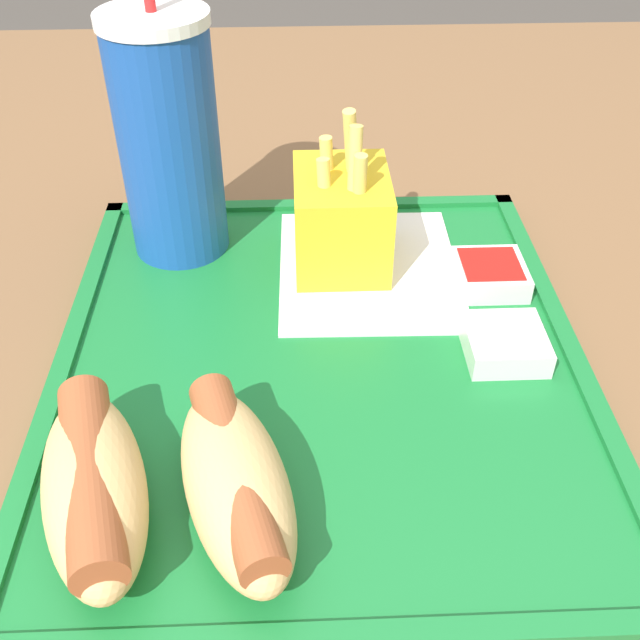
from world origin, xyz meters
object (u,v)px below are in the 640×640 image
at_px(hot_dog_far, 94,486).
at_px(hot_dog_near, 236,482).
at_px(fries_carton, 342,217).
at_px(sauce_cup_ketchup, 489,273).
at_px(soda_cup, 169,139).
at_px(sauce_cup_mayo, 505,342).

distance_m(hot_dog_far, hot_dog_near, 0.07).
relative_size(hot_dog_far, fries_carton, 1.18).
xyz_separation_m(hot_dog_far, sauce_cup_ketchup, (0.19, -0.24, -0.02)).
bearing_deg(hot_dog_far, hot_dog_near, -90.00).
bearing_deg(hot_dog_near, hot_dog_far, 90.00).
distance_m(soda_cup, hot_dog_near, 0.26).
xyz_separation_m(hot_dog_far, fries_carton, (0.22, -0.13, 0.01)).
bearing_deg(hot_dog_far, soda_cup, -3.45).
height_order(hot_dog_far, fries_carton, fries_carton).
xyz_separation_m(hot_dog_near, fries_carton, (0.22, -0.07, 0.01)).
bearing_deg(sauce_cup_ketchup, fries_carton, 71.68).
bearing_deg(hot_dog_far, fries_carton, -31.07).
bearing_deg(hot_dog_near, soda_cup, 12.11).
bearing_deg(hot_dog_far, sauce_cup_mayo, -63.48).
xyz_separation_m(soda_cup, fries_carton, (-0.03, -0.12, -0.05)).
xyz_separation_m(fries_carton, sauce_cup_mayo, (-0.11, -0.10, -0.03)).
height_order(hot_dog_near, sauce_cup_ketchup, hot_dog_near).
xyz_separation_m(hot_dog_far, sauce_cup_mayo, (0.12, -0.23, -0.02)).
bearing_deg(hot_dog_far, sauce_cup_ketchup, -51.41).
bearing_deg(hot_dog_near, sauce_cup_mayo, -54.59).
xyz_separation_m(soda_cup, hot_dog_far, (-0.25, 0.02, -0.06)).
bearing_deg(sauce_cup_mayo, sauce_cup_ketchup, -4.84).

